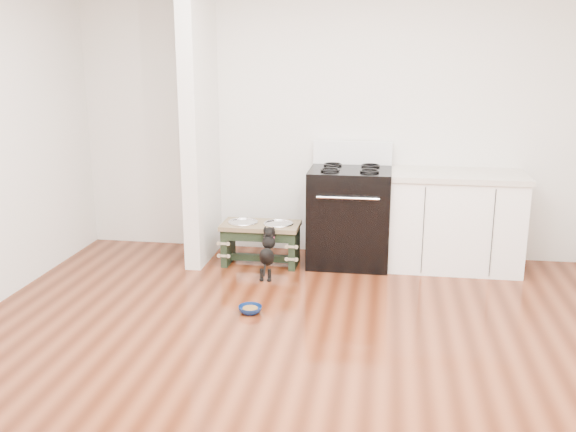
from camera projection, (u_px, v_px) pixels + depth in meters
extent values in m
plane|color=#431A0C|center=(288.00, 365.00, 4.20)|extent=(5.00, 5.00, 0.00)
plane|color=silver|center=(328.00, 118.00, 6.25)|extent=(5.00, 0.00, 5.00)
plane|color=silver|center=(119.00, 346.00, 1.47)|extent=(5.00, 0.00, 5.00)
cube|color=silver|center=(200.00, 121.00, 6.04)|extent=(0.15, 0.80, 2.70)
cube|color=black|center=(349.00, 216.00, 6.11)|extent=(0.76, 0.65, 0.92)
cube|color=black|center=(347.00, 231.00, 5.83)|extent=(0.58, 0.02, 0.50)
cylinder|color=silver|center=(348.00, 198.00, 5.71)|extent=(0.56, 0.02, 0.02)
cube|color=white|center=(353.00, 153.00, 6.23)|extent=(0.76, 0.08, 0.22)
torus|color=black|center=(330.00, 170.00, 5.88)|extent=(0.18, 0.18, 0.02)
torus|color=black|center=(369.00, 171.00, 5.83)|extent=(0.18, 0.18, 0.02)
torus|color=black|center=(333.00, 165.00, 6.15)|extent=(0.18, 0.18, 0.02)
torus|color=black|center=(370.00, 166.00, 6.09)|extent=(0.18, 0.18, 0.02)
cube|color=white|center=(454.00, 223.00, 5.99)|extent=(1.20, 0.60, 0.86)
cube|color=#B9AD9E|center=(458.00, 175.00, 5.88)|extent=(1.24, 0.64, 0.05)
cube|color=black|center=(454.00, 271.00, 5.84)|extent=(1.20, 0.06, 0.10)
cube|color=black|center=(228.00, 244.00, 6.18)|extent=(0.06, 0.35, 0.36)
cube|color=black|center=(294.00, 247.00, 6.09)|extent=(0.06, 0.35, 0.36)
cube|color=black|center=(257.00, 237.00, 5.95)|extent=(0.59, 0.03, 0.09)
cube|color=black|center=(261.00, 258.00, 6.17)|extent=(0.59, 0.06, 0.06)
cube|color=brown|center=(261.00, 225.00, 6.08)|extent=(0.74, 0.39, 0.04)
cylinder|color=silver|center=(243.00, 224.00, 6.11)|extent=(0.25, 0.25, 0.05)
cylinder|color=silver|center=(279.00, 226.00, 6.06)|extent=(0.25, 0.25, 0.05)
torus|color=silver|center=(243.00, 222.00, 6.10)|extent=(0.29, 0.29, 0.02)
torus|color=silver|center=(279.00, 224.00, 6.05)|extent=(0.29, 0.29, 0.02)
cylinder|color=black|center=(262.00, 275.00, 5.72)|extent=(0.03, 0.03, 0.11)
cylinder|color=black|center=(269.00, 275.00, 5.71)|extent=(0.03, 0.03, 0.11)
sphere|color=black|center=(261.00, 280.00, 5.72)|extent=(0.04, 0.04, 0.04)
sphere|color=black|center=(269.00, 280.00, 5.71)|extent=(0.04, 0.04, 0.04)
ellipsoid|color=black|center=(267.00, 257.00, 5.74)|extent=(0.13, 0.30, 0.27)
sphere|color=black|center=(269.00, 242.00, 5.81)|extent=(0.12, 0.12, 0.12)
sphere|color=black|center=(269.00, 233.00, 5.82)|extent=(0.11, 0.11, 0.11)
sphere|color=black|center=(267.00, 231.00, 5.89)|extent=(0.04, 0.04, 0.04)
sphere|color=black|center=(275.00, 231.00, 5.88)|extent=(0.04, 0.04, 0.04)
cylinder|color=black|center=(264.00, 270.00, 5.65)|extent=(0.02, 0.09, 0.10)
torus|color=#C13861|center=(269.00, 238.00, 5.82)|extent=(0.10, 0.06, 0.09)
imported|color=#0B2052|center=(250.00, 310.00, 5.02)|extent=(0.22, 0.22, 0.06)
cylinder|color=#523317|center=(250.00, 309.00, 5.02)|extent=(0.12, 0.12, 0.02)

